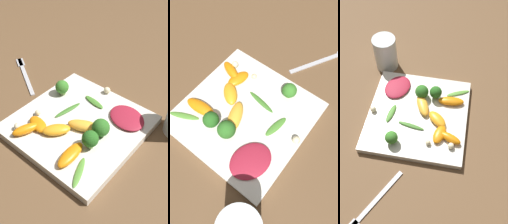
{
  "view_description": "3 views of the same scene",
  "coord_description": "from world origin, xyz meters",
  "views": [
    {
      "loc": [
        0.28,
        -0.32,
        0.45
      ],
      "look_at": [
        0.0,
        0.01,
        0.04
      ],
      "focal_mm": 42.0,
      "sensor_mm": 36.0,
      "label": 1
    },
    {
      "loc": [
        0.17,
        0.15,
        0.47
      ],
      "look_at": [
        -0.01,
        0.02,
        0.03
      ],
      "focal_mm": 35.0,
      "sensor_mm": 36.0,
      "label": 2
    },
    {
      "loc": [
        -0.4,
        -0.09,
        0.65
      ],
      "look_at": [
        0.0,
        -0.02,
        0.03
      ],
      "focal_mm": 42.0,
      "sensor_mm": 36.0,
      "label": 3
    }
  ],
  "objects": [
    {
      "name": "ground_plane",
      "position": [
        0.0,
        0.0,
        0.0
      ],
      "size": [
        2.4,
        2.4,
        0.0
      ],
      "primitive_type": "plane",
      "color": "brown"
    },
    {
      "name": "orange_segment_1",
      "position": [
        0.05,
        -0.09,
        0.03
      ],
      "size": [
        0.04,
        0.08,
        0.02
      ],
      "color": "orange",
      "rests_on": "plate"
    },
    {
      "name": "orange_segment_0",
      "position": [
        -0.06,
        -0.07,
        0.03
      ],
      "size": [
        0.06,
        0.04,
        0.02
      ],
      "color": "orange",
      "rests_on": "plate"
    },
    {
      "name": "macadamia_nut_0",
      "position": [
        -0.01,
        0.13,
        0.03
      ],
      "size": [
        0.02,
        0.02,
        0.02
      ],
      "color": "beige",
      "rests_on": "plate"
    },
    {
      "name": "macadamia_nut_1",
      "position": [
        -0.09,
        -0.11,
        0.03
      ],
      "size": [
        0.02,
        0.02,
        0.02
      ],
      "color": "beige",
      "rests_on": "plate"
    },
    {
      "name": "drinking_glass",
      "position": [
        0.19,
        0.14,
        0.06
      ],
      "size": [
        0.07,
        0.07,
        0.11
      ],
      "color": "silver",
      "rests_on": "ground_plane"
    },
    {
      "name": "broccoli_floret_0",
      "position": [
        0.07,
        -0.04,
        0.04
      ],
      "size": [
        0.04,
        0.04,
        0.04
      ],
      "color": "#84AD5B",
      "rests_on": "plate"
    },
    {
      "name": "fork",
      "position": [
        -0.28,
        0.07,
        0.0
      ],
      "size": [
        0.18,
        0.11,
        0.01
      ],
      "color": "#B2B2B7",
      "rests_on": "ground_plane"
    },
    {
      "name": "arugula_sprig_2",
      "position": [
        -0.05,
        0.01,
        0.02
      ],
      "size": [
        0.02,
        0.08,
        0.01
      ],
      "color": "#3D7528",
      "rests_on": "plate"
    },
    {
      "name": "broccoli_floret_2",
      "position": [
        -0.1,
        0.05,
        0.04
      ],
      "size": [
        0.03,
        0.03,
        0.04
      ],
      "color": "#7A9E51",
      "rests_on": "plate"
    },
    {
      "name": "orange_segment_3",
      "position": [
        -0.07,
        -0.1,
        0.03
      ],
      "size": [
        0.04,
        0.07,
        0.02
      ],
      "color": "orange",
      "rests_on": "plate"
    },
    {
      "name": "arugula_sprig_0",
      "position": [
        -0.01,
        0.07,
        0.02
      ],
      "size": [
        0.06,
        0.03,
        0.01
      ],
      "color": "#47842D",
      "rests_on": "plate"
    },
    {
      "name": "macadamia_nut_2",
      "position": [
        -0.09,
        -0.04,
        0.03
      ],
      "size": [
        0.01,
        0.01,
        0.01
      ],
      "color": "beige",
      "rests_on": "plate"
    },
    {
      "name": "plate",
      "position": [
        0.0,
        0.0,
        0.01
      ],
      "size": [
        0.28,
        0.28,
        0.02
      ],
      "color": "silver",
      "rests_on": "ground_plane"
    },
    {
      "name": "orange_segment_2",
      "position": [
        0.02,
        -0.01,
        0.03
      ],
      "size": [
        0.08,
        0.06,
        0.02
      ],
      "color": "#FCAD33",
      "rests_on": "plate"
    },
    {
      "name": "radicchio_leaf_0",
      "position": [
        0.08,
        0.08,
        0.03
      ],
      "size": [
        0.11,
        0.1,
        0.01
      ],
      "color": "maroon",
      "rests_on": "plate"
    },
    {
      "name": "arugula_sprig_1",
      "position": [
        0.09,
        -0.1,
        0.02
      ],
      "size": [
        0.04,
        0.07,
        0.0
      ],
      "color": "#518E33",
      "rests_on": "plate"
    },
    {
      "name": "orange_segment_4",
      "position": [
        -0.02,
        -0.06,
        0.03
      ],
      "size": [
        0.06,
        0.07,
        0.02
      ],
      "color": "orange",
      "rests_on": "plate"
    },
    {
      "name": "broccoli_floret_1",
      "position": [
        0.06,
        -0.0,
        0.04
      ],
      "size": [
        0.04,
        0.04,
        0.04
      ],
      "color": "#7A9E51",
      "rests_on": "plate"
    }
  ]
}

